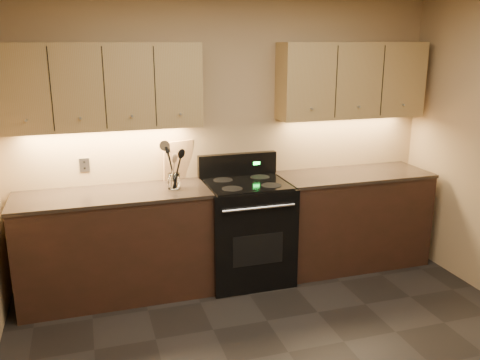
% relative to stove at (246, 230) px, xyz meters
% --- Properties ---
extents(wall_back, '(4.00, 0.04, 2.60)m').
position_rel_stove_xyz_m(wall_back, '(-0.08, 0.32, 0.82)').
color(wall_back, tan).
rests_on(wall_back, ground).
extents(counter_left, '(1.62, 0.62, 0.93)m').
position_rel_stove_xyz_m(counter_left, '(-1.18, 0.02, -0.01)').
color(counter_left, black).
rests_on(counter_left, ground).
extents(counter_right, '(1.46, 0.62, 0.93)m').
position_rel_stove_xyz_m(counter_right, '(1.10, 0.02, -0.01)').
color(counter_right, black).
rests_on(counter_right, ground).
extents(stove, '(0.76, 0.68, 1.14)m').
position_rel_stove_xyz_m(stove, '(0.00, 0.00, 0.00)').
color(stove, black).
rests_on(stove, ground).
extents(upper_cab_left, '(1.60, 0.30, 0.70)m').
position_rel_stove_xyz_m(upper_cab_left, '(-1.18, 0.17, 1.32)').
color(upper_cab_left, '#A38751').
rests_on(upper_cab_left, wall_back).
extents(upper_cab_right, '(1.44, 0.30, 0.70)m').
position_rel_stove_xyz_m(upper_cab_right, '(1.10, 0.17, 1.32)').
color(upper_cab_right, '#A38751').
rests_on(upper_cab_right, wall_back).
extents(outlet_plate, '(0.08, 0.01, 0.12)m').
position_rel_stove_xyz_m(outlet_plate, '(-1.38, 0.31, 0.64)').
color(outlet_plate, '#B2B5BA').
rests_on(outlet_plate, wall_back).
extents(utensil_crock, '(0.12, 0.12, 0.13)m').
position_rel_stove_xyz_m(utensil_crock, '(-0.65, 0.01, 0.51)').
color(utensil_crock, white).
rests_on(utensil_crock, counter_left).
extents(cutting_board, '(0.29, 0.13, 0.36)m').
position_rel_stove_xyz_m(cutting_board, '(-0.56, 0.29, 0.63)').
color(cutting_board, tan).
rests_on(cutting_board, counter_left).
extents(wooden_spoon, '(0.12, 0.12, 0.29)m').
position_rel_stove_xyz_m(wooden_spoon, '(-0.68, -0.01, 0.61)').
color(wooden_spoon, tan).
rests_on(wooden_spoon, utensil_crock).
extents(black_spoon, '(0.13, 0.16, 0.36)m').
position_rel_stove_xyz_m(black_spoon, '(-0.65, 0.03, 0.64)').
color(black_spoon, black).
rests_on(black_spoon, utensil_crock).
extents(black_turner, '(0.16, 0.16, 0.38)m').
position_rel_stove_xyz_m(black_turner, '(-0.64, -0.00, 0.65)').
color(black_turner, black).
rests_on(black_turner, utensil_crock).
extents(steel_skimmer, '(0.19, 0.15, 0.41)m').
position_rel_stove_xyz_m(steel_skimmer, '(-0.62, 0.00, 0.66)').
color(steel_skimmer, silver).
rests_on(steel_skimmer, utensil_crock).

